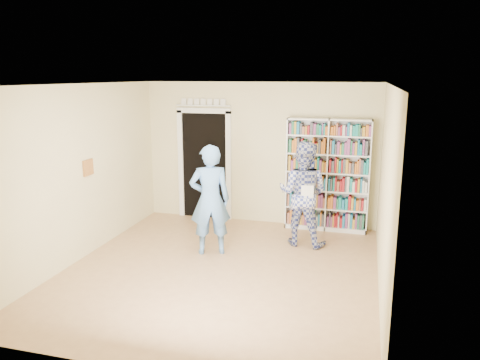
% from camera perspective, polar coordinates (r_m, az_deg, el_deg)
% --- Properties ---
extents(floor, '(5.00, 5.00, 0.00)m').
position_cam_1_polar(floor, '(7.04, -2.44, -10.98)').
color(floor, '#A4774F').
rests_on(floor, ground).
extents(ceiling, '(5.00, 5.00, 0.00)m').
position_cam_1_polar(ceiling, '(6.45, -2.67, 11.56)').
color(ceiling, white).
rests_on(ceiling, wall_back).
extents(wall_back, '(4.50, 0.00, 4.50)m').
position_cam_1_polar(wall_back, '(8.98, 2.32, 3.24)').
color(wall_back, beige).
rests_on(wall_back, floor).
extents(wall_left, '(0.00, 5.00, 5.00)m').
position_cam_1_polar(wall_left, '(7.60, -18.94, 0.80)').
color(wall_left, beige).
rests_on(wall_left, floor).
extents(wall_right, '(0.00, 5.00, 5.00)m').
position_cam_1_polar(wall_right, '(6.32, 17.28, -1.41)').
color(wall_right, beige).
rests_on(wall_right, floor).
extents(bookshelf, '(1.50, 0.28, 2.06)m').
position_cam_1_polar(bookshelf, '(8.69, 10.60, 0.64)').
color(bookshelf, white).
rests_on(bookshelf, floor).
extents(doorway, '(1.10, 0.08, 2.43)m').
position_cam_1_polar(doorway, '(9.29, -4.35, 2.47)').
color(doorway, black).
rests_on(doorway, floor).
extents(wall_art, '(0.03, 0.25, 0.25)m').
position_cam_1_polar(wall_art, '(7.74, -18.02, 1.45)').
color(wall_art, brown).
rests_on(wall_art, wall_left).
extents(man_blue, '(0.76, 0.64, 1.78)m').
position_cam_1_polar(man_blue, '(7.44, -3.67, -2.43)').
color(man_blue, '#5D8FCF').
rests_on(man_blue, floor).
extents(man_plaid, '(0.95, 0.79, 1.77)m').
position_cam_1_polar(man_plaid, '(7.89, 7.67, -1.66)').
color(man_plaid, navy).
rests_on(man_plaid, floor).
extents(paper_sheet, '(0.20, 0.04, 0.28)m').
position_cam_1_polar(paper_sheet, '(7.61, 8.20, -1.70)').
color(paper_sheet, white).
rests_on(paper_sheet, man_plaid).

